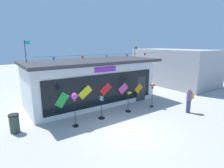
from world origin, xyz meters
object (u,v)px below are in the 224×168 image
Objects in this scene: person_near_camera at (189,100)px; trash_bin at (14,123)px; wind_spinner_left at (102,105)px; wind_spinner_center_right at (153,88)px; wind_spinner_far_left at (74,100)px; wind_spinner_center_left at (130,99)px; kite_shop_building at (91,81)px.

person_near_camera is 1.66× the size of trash_bin.
wind_spinner_left reaches higher than trash_bin.
wind_spinner_left is at bearing -86.69° from person_near_camera.
wind_spinner_center_right is 9.06m from trash_bin.
person_near_camera is (1.18, -2.22, -0.55)m from wind_spinner_center_right.
wind_spinner_center_right is at bearing -1.76° from wind_spinner_far_left.
kite_shop_building is at bearing 107.99° from wind_spinner_center_left.
kite_shop_building reaches higher than wind_spinner_center_right.
wind_spinner_far_left is 1.95× the size of trash_bin.
wind_spinner_center_right is (4.20, -0.26, 0.58)m from wind_spinner_left.
kite_shop_building is 6.40m from trash_bin.
wind_spinner_center_left reaches higher than trash_bin.
kite_shop_building reaches higher than person_near_camera.
trash_bin is (-4.71, 1.07, -0.35)m from wind_spinner_left.
wind_spinner_left is (1.80, 0.08, -0.70)m from wind_spinner_far_left.
wind_spinner_center_right reaches higher than wind_spinner_center_left.
wind_spinner_center_right is at bearing -7.22° from wind_spinner_center_left.
wind_spinner_center_right is at bearing -8.53° from trash_bin.
wind_spinner_center_right is 1.08× the size of person_near_camera.
wind_spinner_center_left is (4.03, 0.06, -0.71)m from wind_spinner_far_left.
wind_spinner_far_left reaches higher than trash_bin.
kite_shop_building is at bearing 21.60° from trash_bin.
wind_spinner_left is 5.92m from person_near_camera.
wind_spinner_left is at bearing 176.40° from wind_spinner_center_right.
kite_shop_building is 4.78m from wind_spinner_center_right.
wind_spinner_far_left is (-2.93, -3.47, -0.16)m from kite_shop_building.
wind_spinner_far_left is 1.93m from wind_spinner_left.
kite_shop_building is 3.68m from wind_spinner_center_left.
wind_spinner_left is 1.49× the size of trash_bin.
wind_spinner_center_right reaches higher than wind_spinner_left.
wind_spinner_center_left is at bearing -0.40° from wind_spinner_left.
wind_spinner_left is at bearing -12.82° from trash_bin.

